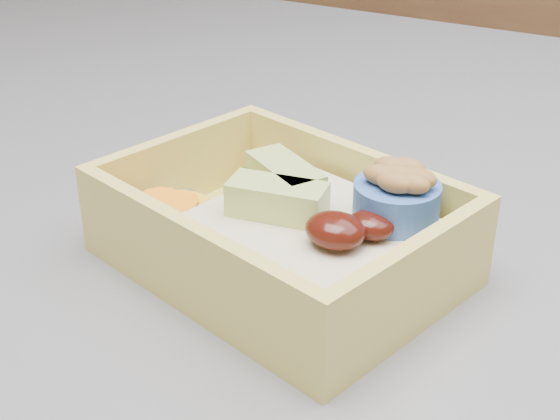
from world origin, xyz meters
The scene contains 1 object.
bento_box centered at (0.19, -0.22, 0.94)m, with size 0.21×0.18×0.07m.
Camera 1 is at (0.37, -0.54, 1.15)m, focal length 50.00 mm.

